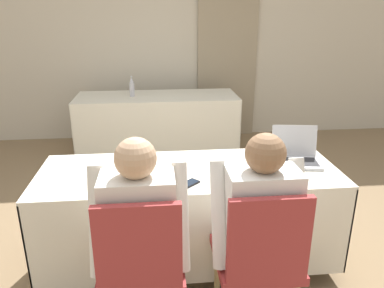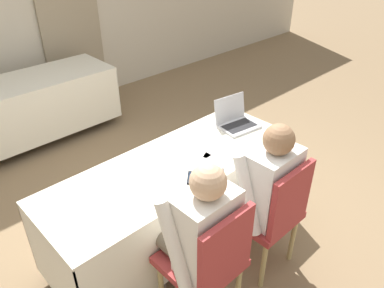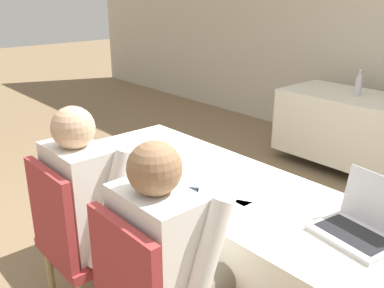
{
  "view_description": "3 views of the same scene",
  "coord_description": "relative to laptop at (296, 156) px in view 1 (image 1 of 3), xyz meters",
  "views": [
    {
      "loc": [
        -0.21,
        -2.26,
        1.73
      ],
      "look_at": [
        0.0,
        -0.19,
        0.98
      ],
      "focal_mm": 35.0,
      "sensor_mm": 36.0,
      "label": 1
    },
    {
      "loc": [
        -1.42,
        -1.69,
        2.26
      ],
      "look_at": [
        0.0,
        -0.19,
        0.98
      ],
      "focal_mm": 35.0,
      "sensor_mm": 36.0,
      "label": 2
    },
    {
      "loc": [
        1.43,
        -1.45,
        1.68
      ],
      "look_at": [
        0.0,
        -0.19,
        0.98
      ],
      "focal_mm": 40.0,
      "sensor_mm": 36.0,
      "label": 3
    }
  ],
  "objects": [
    {
      "name": "paper_centre_table",
      "position": [
        -0.58,
        -0.03,
        -0.04
      ],
      "size": [
        0.21,
        0.3,
        0.0
      ],
      "rotation": [
        0.0,
        0.0,
        0.01
      ],
      "color": "white",
      "rests_on": "conference_table_near"
    },
    {
      "name": "laptop",
      "position": [
        0.0,
        0.0,
        0.0
      ],
      "size": [
        0.35,
        0.31,
        0.23
      ],
      "rotation": [
        0.0,
        0.0,
        -0.15
      ],
      "color": "#B7B7BC",
      "rests_on": "conference_table_near"
    },
    {
      "name": "chair_near_right",
      "position": [
        -0.44,
        -0.72,
        -0.26
      ],
      "size": [
        0.44,
        0.44,
        0.93
      ],
      "rotation": [
        0.0,
        0.0,
        3.14
      ],
      "color": "tan",
      "rests_on": "ground_plane"
    },
    {
      "name": "ground_plane",
      "position": [
        -0.75,
        -0.06,
        -0.78
      ],
      "size": [
        24.0,
        24.0,
        0.0
      ],
      "primitive_type": "plane",
      "color": "#846B4C"
    },
    {
      "name": "conference_table_far",
      "position": [
        -0.93,
        2.23,
        -0.22
      ],
      "size": [
        1.98,
        0.71,
        0.73
      ],
      "color": "silver",
      "rests_on": "ground_plane"
    },
    {
      "name": "conference_table_near",
      "position": [
        -0.75,
        -0.06,
        -0.22
      ],
      "size": [
        1.98,
        0.71,
        0.73
      ],
      "color": "silver",
      "rests_on": "ground_plane"
    },
    {
      "name": "wall_back",
      "position": [
        -0.75,
        2.92,
        0.57
      ],
      "size": [
        12.0,
        0.06,
        2.7
      ],
      "color": "beige",
      "rests_on": "ground_plane"
    },
    {
      "name": "person_checkered_shirt",
      "position": [
        -1.06,
        -0.62,
        -0.1
      ],
      "size": [
        0.5,
        0.52,
        1.19
      ],
      "rotation": [
        0.0,
        0.0,
        3.14
      ],
      "color": "#665B4C",
      "rests_on": "ground_plane"
    },
    {
      "name": "cell_phone",
      "position": [
        -0.77,
        -0.28,
        -0.04
      ],
      "size": [
        0.15,
        0.15,
        0.01
      ],
      "rotation": [
        0.0,
        0.0,
        -0.83
      ],
      "color": "black",
      "rests_on": "conference_table_near"
    },
    {
      "name": "curtain_panel",
      "position": [
        0.05,
        2.86,
        0.55
      ],
      "size": [
        0.82,
        0.04,
        2.65
      ],
      "color": "gray",
      "rests_on": "ground_plane"
    },
    {
      "name": "water_bottle",
      "position": [
        -1.23,
        2.22,
        0.07
      ],
      "size": [
        0.06,
        0.06,
        0.25
      ],
      "color": "#B7B7C1",
      "rests_on": "conference_table_far"
    },
    {
      "name": "paper_beside_laptop",
      "position": [
        -0.38,
        -0.23,
        -0.04
      ],
      "size": [
        0.32,
        0.36,
        0.0
      ],
      "rotation": [
        0.0,
        0.0,
        0.45
      ],
      "color": "white",
      "rests_on": "conference_table_near"
    },
    {
      "name": "chair_near_left",
      "position": [
        -1.06,
        -0.72,
        -0.26
      ],
      "size": [
        0.44,
        0.44,
        0.93
      ],
      "rotation": [
        0.0,
        0.0,
        3.14
      ],
      "color": "tan",
      "rests_on": "ground_plane"
    },
    {
      "name": "person_white_shirt",
      "position": [
        -0.44,
        -0.62,
        -0.1
      ],
      "size": [
        0.5,
        0.52,
        1.19
      ],
      "rotation": [
        0.0,
        0.0,
        3.14
      ],
      "color": "#665B4C",
      "rests_on": "ground_plane"
    }
  ]
}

